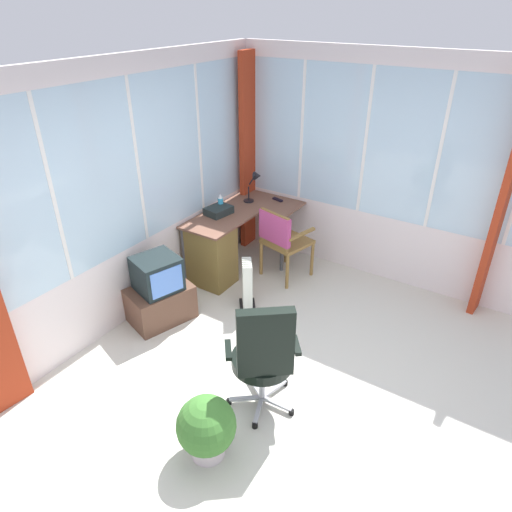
{
  "coord_description": "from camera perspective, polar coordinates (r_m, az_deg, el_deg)",
  "views": [
    {
      "loc": [
        -2.49,
        -1.3,
        2.99
      ],
      "look_at": [
        0.75,
        0.8,
        0.8
      ],
      "focal_mm": 31.97,
      "sensor_mm": 36.0,
      "label": 1
    }
  ],
  "objects": [
    {
      "name": "office_chair",
      "position": [
        3.6,
        0.96,
        -12.2
      ],
      "size": [
        0.61,
        0.61,
        1.08
      ],
      "color": "#B7B7BF",
      "rests_on": "ground"
    },
    {
      "name": "ground",
      "position": [
        4.13,
        3.79,
        -17.67
      ],
      "size": [
        5.72,
        4.97,
        0.06
      ],
      "primitive_type": "cube",
      "color": "beige"
    },
    {
      "name": "east_window_panel",
      "position": [
        5.33,
        17.28,
        9.59
      ],
      "size": [
        0.07,
        3.97,
        2.59
      ],
      "color": "silver",
      "rests_on": "ground"
    },
    {
      "name": "spray_bottle",
      "position": [
        5.52,
        -4.46,
        6.7
      ],
      "size": [
        0.06,
        0.06,
        0.22
      ],
      "color": "#3AAFDC",
      "rests_on": "desk"
    },
    {
      "name": "tv_on_stand",
      "position": [
        4.85,
        -11.99,
        -4.55
      ],
      "size": [
        0.74,
        0.61,
        0.74
      ],
      "color": "brown",
      "rests_on": "ground"
    },
    {
      "name": "space_heater",
      "position": [
        4.96,
        -1.13,
        -3.47
      ],
      "size": [
        0.32,
        0.3,
        0.58
      ],
      "color": "silver",
      "rests_on": "ground"
    },
    {
      "name": "potted_plant",
      "position": [
        3.55,
        -6.22,
        -20.54
      ],
      "size": [
        0.44,
        0.44,
        0.52
      ],
      "color": "silver",
      "rests_on": "ground"
    },
    {
      "name": "tv_remote",
      "position": [
        5.84,
        2.72,
        7.07
      ],
      "size": [
        0.08,
        0.16,
        0.02
      ],
      "primitive_type": "cube",
      "rotation": [
        0.0,
        0.0,
        -0.23
      ],
      "color": "black",
      "rests_on": "desk"
    },
    {
      "name": "desk",
      "position": [
        5.4,
        -5.09,
        0.87
      ],
      "size": [
        1.44,
        0.9,
        0.75
      ],
      "color": "brown",
      "rests_on": "ground"
    },
    {
      "name": "desk_lamp",
      "position": [
        5.75,
        -0.08,
        9.28
      ],
      "size": [
        0.22,
        0.19,
        0.38
      ],
      "color": "black",
      "rests_on": "desk"
    },
    {
      "name": "curtain_east_far",
      "position": [
        5.11,
        28.57,
        5.82
      ],
      "size": [
        0.34,
        0.11,
        2.49
      ],
      "primitive_type": "cube",
      "rotation": [
        0.0,
        0.0,
        -0.11
      ],
      "color": "#A6331A",
      "rests_on": "ground"
    },
    {
      "name": "curtain_corner",
      "position": [
        5.98,
        -0.89,
        12.5
      ],
      "size": [
        0.34,
        0.08,
        2.49
      ],
      "primitive_type": "cube",
      "rotation": [
        0.0,
        0.0,
        0.02
      ],
      "color": "#A6331A",
      "rests_on": "ground"
    },
    {
      "name": "wooden_armchair",
      "position": [
        5.33,
        3.07,
        2.52
      ],
      "size": [
        0.59,
        0.58,
        0.9
      ],
      "color": "olive",
      "rests_on": "ground"
    },
    {
      "name": "north_window_panel",
      "position": [
        4.48,
        -18.69,
        5.61
      ],
      "size": [
        4.72,
        0.07,
        2.59
      ],
      "color": "silver",
      "rests_on": "ground"
    },
    {
      "name": "paper_tray",
      "position": [
        5.45,
        -4.7,
        5.69
      ],
      "size": [
        0.33,
        0.27,
        0.09
      ],
      "primitive_type": "cube",
      "rotation": [
        0.0,
        0.0,
        -0.16
      ],
      "color": "#202928",
      "rests_on": "desk"
    }
  ]
}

